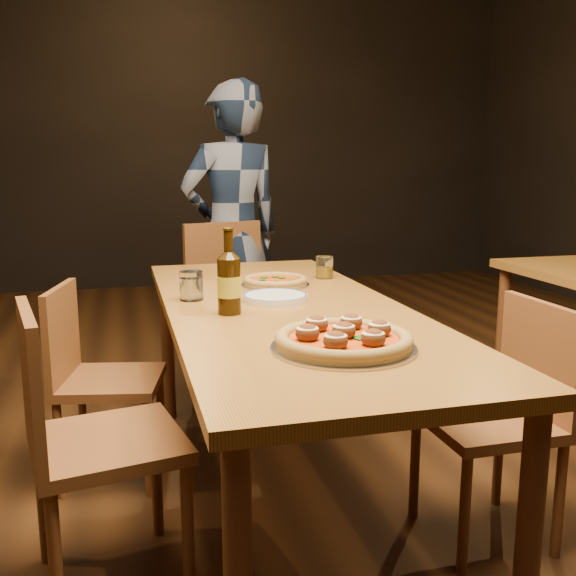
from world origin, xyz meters
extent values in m
plane|color=black|center=(0.00, 0.00, 0.00)|extent=(9.00, 9.00, 0.00)
plane|color=black|center=(0.00, 4.50, 1.50)|extent=(7.00, 0.00, 7.00)
cube|color=brown|center=(0.00, 0.00, 0.73)|extent=(0.80, 2.00, 0.04)
cylinder|color=#562E18|center=(-0.34, 0.94, 0.35)|extent=(0.06, 0.06, 0.71)
cylinder|color=#562E18|center=(0.34, -0.94, 0.35)|extent=(0.06, 0.06, 0.71)
cylinder|color=#562E18|center=(0.34, 0.94, 0.35)|extent=(0.06, 0.06, 0.71)
cylinder|color=#562E18|center=(1.36, 0.74, 0.35)|extent=(0.06, 0.06, 0.71)
cylinder|color=#B7B7BF|center=(0.02, -0.56, 0.75)|extent=(0.39, 0.39, 0.01)
cylinder|color=#A37E44|center=(0.02, -0.56, 0.77)|extent=(0.36, 0.36, 0.02)
torus|color=#A37E44|center=(0.02, -0.56, 0.78)|extent=(0.36, 0.36, 0.04)
cylinder|color=#AB190A|center=(0.02, -0.56, 0.78)|extent=(0.29, 0.29, 0.00)
cylinder|color=#B7B7BF|center=(0.06, 0.37, 0.75)|extent=(0.27, 0.27, 0.01)
cylinder|color=#A37E44|center=(0.06, 0.37, 0.76)|extent=(0.25, 0.25, 0.02)
torus|color=#A37E44|center=(0.06, 0.37, 0.77)|extent=(0.26, 0.26, 0.03)
cylinder|color=#AB190A|center=(0.06, 0.37, 0.77)|extent=(0.19, 0.19, 0.00)
cylinder|color=white|center=(-0.01, 0.08, 0.76)|extent=(0.23, 0.23, 0.02)
cylinder|color=black|center=(-0.20, -0.08, 0.84)|extent=(0.08, 0.08, 0.18)
cylinder|color=black|center=(-0.20, -0.08, 0.98)|extent=(0.03, 0.03, 0.09)
cylinder|color=gold|center=(-0.20, -0.08, 0.84)|extent=(0.08, 0.08, 0.07)
cylinder|color=white|center=(-0.30, 0.17, 0.80)|extent=(0.08, 0.08, 0.10)
cylinder|color=#A67B12|center=(0.30, 0.48, 0.80)|extent=(0.07, 0.07, 0.09)
imported|color=black|center=(0.08, 1.48, 0.84)|extent=(0.70, 0.55, 1.68)
camera|label=1|loc=(-0.54, -2.09, 1.23)|focal=40.00mm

